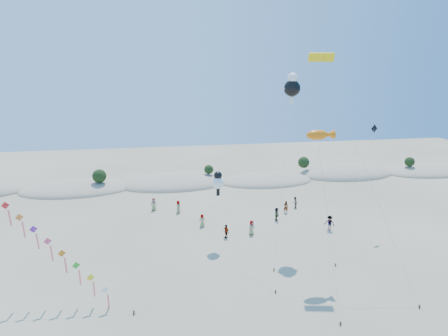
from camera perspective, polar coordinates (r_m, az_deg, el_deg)
dune_ridge at (r=64.87m, az=-6.61°, el=-2.30°), size 145.30×11.49×5.57m
fish_kite at (r=35.14m, az=14.48°, el=4.85°), size 3.04×9.66×13.44m
cartoon_kite_low at (r=40.19m, az=-0.91°, el=-2.05°), size 3.93×11.50×8.24m
cartoon_kite_high at (r=40.85m, az=10.34°, el=12.13°), size 4.82×8.25×18.49m
parafoil_kite at (r=36.74m, az=14.83°, el=15.46°), size 6.27×10.91×20.25m
dark_kite at (r=44.33m, az=20.58°, el=0.56°), size 8.77×8.86×12.66m
beachgoers at (r=48.23m, az=4.22°, el=-7.17°), size 21.98×11.68×1.83m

